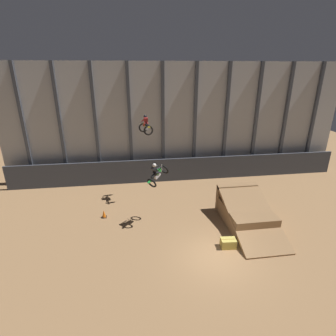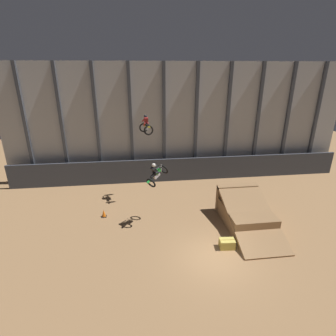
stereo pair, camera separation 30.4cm
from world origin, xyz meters
name	(u,v)px [view 2 (the right image)]	position (x,y,z in m)	size (l,w,h in m)	color
ground_plane	(214,258)	(0.00, 0.00, 0.00)	(60.00, 60.00, 0.00)	#9E754C
arena_back_wall	(180,123)	(0.00, 12.36, 5.40)	(32.00, 0.40, 10.80)	#ADB2B7
lower_barrier	(181,169)	(0.00, 11.25, 1.12)	(31.36, 0.20, 2.24)	#383D47
dirt_ramp	(245,212)	(3.19, 3.43, 0.75)	(3.04, 5.86, 2.25)	#966F48
rider_bike_left_air	(146,126)	(-3.36, 7.91, 6.11)	(1.05, 1.79, 1.48)	black
rider_bike_right_air	(156,174)	(-2.92, 4.13, 3.71)	(1.71, 1.69, 1.68)	black
traffic_cone_near_ramp	(104,213)	(-6.74, 5.33, 0.28)	(0.36, 0.36, 0.58)	black
hay_bale_trackside	(227,244)	(1.03, 0.79, 0.28)	(0.94, 0.67, 0.57)	#CCB751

